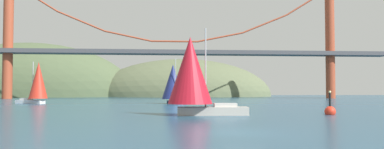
# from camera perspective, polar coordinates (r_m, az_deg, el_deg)

# --- Properties ---
(ground_plane) EXTENTS (360.00, 360.00, 0.00)m
(ground_plane) POSITION_cam_1_polar(r_m,az_deg,el_deg) (22.74, 7.37, -8.41)
(ground_plane) COLOR navy
(headland_left) EXTENTS (82.25, 44.00, 42.02)m
(headland_left) POSITION_cam_1_polar(r_m,az_deg,el_deg) (164.95, -22.65, -3.00)
(headland_left) COLOR #4C5B3D
(headland_left) RESTS_ON ground_plane
(headland_center) EXTENTS (71.47, 44.00, 30.03)m
(headland_center) POSITION_cam_1_polar(r_m,az_deg,el_deg) (157.43, -1.33, -3.22)
(headland_center) COLOR #5B6647
(headland_center) RESTS_ON ground_plane
(suspension_bridge) EXTENTS (132.66, 6.00, 34.44)m
(suspension_bridge) POSITION_cam_1_polar(r_m,az_deg,el_deg) (117.89, -2.54, 3.86)
(suspension_bridge) COLOR #A34228
(suspension_bridge) RESTS_ON ground_plane
(sailboat_navy_sail) EXTENTS (5.23, 7.44, 8.34)m
(sailboat_navy_sail) POSITION_cam_1_polar(r_m,az_deg,el_deg) (72.83, -2.76, -1.19)
(sailboat_navy_sail) COLOR navy
(sailboat_navy_sail) RESTS_ON ground_plane
(sailboat_crimson_sail) EXTENTS (7.94, 4.57, 8.54)m
(sailboat_crimson_sail) POSITION_cam_1_polar(r_m,az_deg,el_deg) (38.20, 0.01, 0.17)
(sailboat_crimson_sail) COLOR #B7B2A8
(sailboat_crimson_sail) RESTS_ON ground_plane
(sailboat_scarlet_sail) EXTENTS (6.86, 5.00, 7.73)m
(sailboat_scarlet_sail) POSITION_cam_1_polar(r_m,az_deg,el_deg) (77.31, -21.53, -1.01)
(sailboat_scarlet_sail) COLOR white
(sailboat_scarlet_sail) RESTS_ON ground_plane
(channel_buoy) EXTENTS (1.10, 1.10, 2.64)m
(channel_buoy) POSITION_cam_1_polar(r_m,az_deg,el_deg) (41.46, 19.45, -5.03)
(channel_buoy) COLOR red
(channel_buoy) RESTS_ON ground_plane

